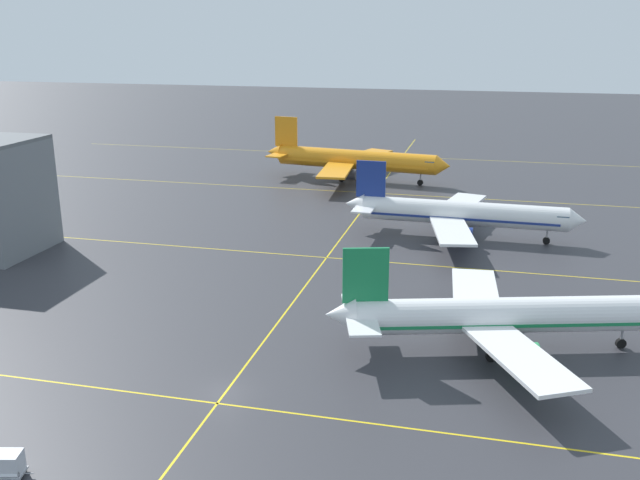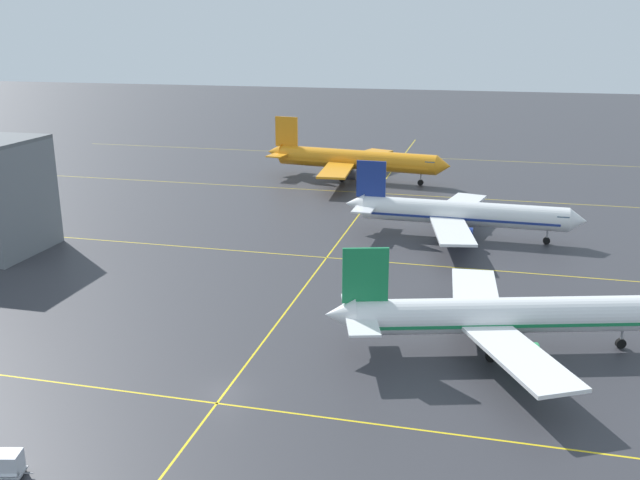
{
  "view_description": "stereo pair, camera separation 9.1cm",
  "coord_description": "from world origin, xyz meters",
  "px_view_note": "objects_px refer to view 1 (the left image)",
  "views": [
    {
      "loc": [
        20.25,
        -49.42,
        29.41
      ],
      "look_at": [
        0.81,
        29.9,
        4.57
      ],
      "focal_mm": 39.47,
      "sensor_mm": 36.0,
      "label": 1
    },
    {
      "loc": [
        20.34,
        -49.4,
        29.41
      ],
      "look_at": [
        0.81,
        29.9,
        4.57
      ],
      "focal_mm": 39.47,
      "sensor_mm": 36.0,
      "label": 2
    }
  ],
  "objects_px": {
    "airliner_second_row": "(460,213)",
    "airliner_third_row": "(354,160)",
    "baggage_cart_row_middle": "(7,465)",
    "airliner_front_gate": "(500,316)"
  },
  "relations": [
    {
      "from": "airliner_front_gate",
      "to": "airliner_second_row",
      "type": "bearing_deg",
      "value": 98.72
    },
    {
      "from": "airliner_front_gate",
      "to": "airliner_second_row",
      "type": "relative_size",
      "value": 0.96
    },
    {
      "from": "airliner_front_gate",
      "to": "airliner_second_row",
      "type": "xyz_separation_m",
      "value": [
        -5.66,
        36.88,
        0.1
      ]
    },
    {
      "from": "airliner_second_row",
      "to": "airliner_front_gate",
      "type": "bearing_deg",
      "value": -81.28
    },
    {
      "from": "airliner_second_row",
      "to": "baggage_cart_row_middle",
      "type": "height_order",
      "value": "airliner_second_row"
    },
    {
      "from": "baggage_cart_row_middle",
      "to": "airliner_second_row",
      "type": "bearing_deg",
      "value": 67.75
    },
    {
      "from": "airliner_second_row",
      "to": "airliner_third_row",
      "type": "xyz_separation_m",
      "value": [
        -22.63,
        35.84,
        0.43
      ]
    },
    {
      "from": "airliner_third_row",
      "to": "airliner_front_gate",
      "type": "bearing_deg",
      "value": -68.74
    },
    {
      "from": "airliner_front_gate",
      "to": "airliner_second_row",
      "type": "distance_m",
      "value": 37.31
    },
    {
      "from": "airliner_third_row",
      "to": "baggage_cart_row_middle",
      "type": "xyz_separation_m",
      "value": [
        -3.96,
        -100.85,
        -3.07
      ]
    }
  ]
}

